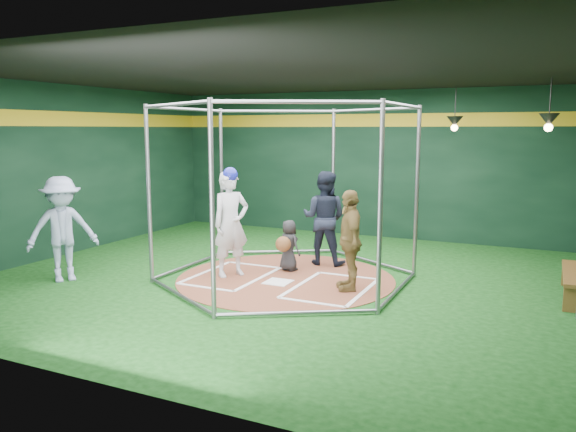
% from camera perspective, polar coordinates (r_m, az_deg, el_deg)
% --- Properties ---
extents(room_shell, '(10.10, 9.10, 3.53)m').
position_cam_1_polar(room_shell, '(9.57, -0.23, 3.79)').
color(room_shell, '#0C370D').
rests_on(room_shell, ground).
extents(clay_disc, '(3.80, 3.80, 0.01)m').
position_cam_1_polar(clay_disc, '(9.88, -0.25, -6.37)').
color(clay_disc, brown).
rests_on(clay_disc, ground).
extents(home_plate, '(0.43, 0.43, 0.01)m').
position_cam_1_polar(home_plate, '(9.61, -1.02, -6.72)').
color(home_plate, white).
rests_on(home_plate, clay_disc).
extents(batter_box_left, '(1.17, 1.77, 0.01)m').
position_cam_1_polar(batter_box_left, '(10.09, -5.77, -6.01)').
color(batter_box_left, white).
rests_on(batter_box_left, clay_disc).
extents(batter_box_right, '(1.17, 1.77, 0.01)m').
position_cam_1_polar(batter_box_right, '(9.29, 4.42, -7.30)').
color(batter_box_right, white).
rests_on(batter_box_right, clay_disc).
extents(batting_cage, '(4.05, 4.67, 3.00)m').
position_cam_1_polar(batting_cage, '(9.59, -0.25, 2.28)').
color(batting_cage, gray).
rests_on(batting_cage, ground).
extents(pendant_lamp_near, '(0.34, 0.34, 0.90)m').
position_cam_1_polar(pendant_lamp_near, '(12.35, 16.57, 9.15)').
color(pendant_lamp_near, black).
rests_on(pendant_lamp_near, room_shell).
extents(pendant_lamp_far, '(0.34, 0.34, 0.90)m').
position_cam_1_polar(pendant_lamp_far, '(10.61, 24.98, 8.81)').
color(pendant_lamp_far, black).
rests_on(pendant_lamp_far, room_shell).
extents(batter_figure, '(0.74, 0.81, 1.93)m').
position_cam_1_polar(batter_figure, '(9.91, -5.82, -0.66)').
color(batter_figure, silver).
rests_on(batter_figure, clay_disc).
extents(visitor_leopard, '(0.80, 1.03, 1.63)m').
position_cam_1_polar(visitor_leopard, '(9.08, 6.29, -2.45)').
color(visitor_leopard, '#9D8143').
rests_on(visitor_leopard, clay_disc).
extents(catcher_figure, '(0.53, 0.61, 0.94)m').
position_cam_1_polar(catcher_figure, '(10.28, 0.02, -2.98)').
color(catcher_figure, black).
rests_on(catcher_figure, clay_disc).
extents(umpire, '(0.92, 0.74, 1.79)m').
position_cam_1_polar(umpire, '(10.77, 3.70, -0.19)').
color(umpire, black).
rests_on(umpire, clay_disc).
extents(bystander_blue, '(1.21, 1.34, 1.81)m').
position_cam_1_polar(bystander_blue, '(10.33, -21.96, -1.25)').
color(bystander_blue, '#95A3C5').
rests_on(bystander_blue, ground).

